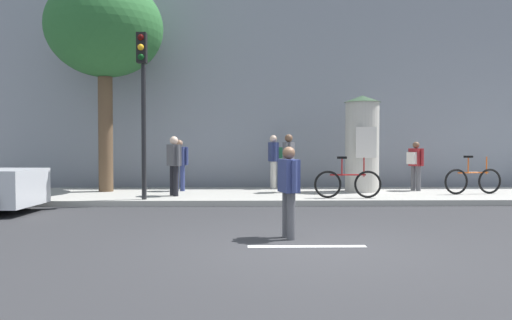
{
  "coord_description": "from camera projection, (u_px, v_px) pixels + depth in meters",
  "views": [
    {
      "loc": [
        -0.93,
        -7.65,
        1.54
      ],
      "look_at": [
        -0.73,
        2.0,
        1.26
      ],
      "focal_mm": 35.7,
      "sensor_mm": 36.0,
      "label": 1
    }
  ],
  "objects": [
    {
      "name": "ground_plane",
      "position": [
        307.0,
        247.0,
        7.71
      ],
      "size": [
        80.0,
        80.0,
        0.0
      ],
      "primitive_type": "plane",
      "color": "#2B2B2D"
    },
    {
      "name": "sidewalk_curb",
      "position": [
        278.0,
        196.0,
        14.7
      ],
      "size": [
        36.0,
        4.0,
        0.15
      ],
      "primitive_type": "cube",
      "color": "#9E9B93",
      "rests_on": "ground_plane"
    },
    {
      "name": "lane_markings",
      "position": [
        307.0,
        246.0,
        7.71
      ],
      "size": [
        25.8,
        0.16,
        0.01
      ],
      "color": "silver",
      "rests_on": "ground_plane"
    },
    {
      "name": "building_backdrop",
      "position": [
        270.0,
        75.0,
        19.57
      ],
      "size": [
        36.0,
        5.0,
        8.44
      ],
      "primitive_type": "cube",
      "color": "gray",
      "rests_on": "ground_plane"
    },
    {
      "name": "traffic_light",
      "position": [
        143.0,
        88.0,
        12.78
      ],
      "size": [
        0.24,
        0.45,
        4.19
      ],
      "color": "black",
      "rests_on": "sidewalk_curb"
    },
    {
      "name": "poster_column",
      "position": [
        362.0,
        143.0,
        15.14
      ],
      "size": [
        1.09,
        1.09,
        2.86
      ],
      "color": "#B2ADA3",
      "rests_on": "sidewalk_curb"
    },
    {
      "name": "street_tree",
      "position": [
        105.0,
        30.0,
        15.07
      ],
      "size": [
        3.43,
        3.43,
        6.33
      ],
      "color": "brown",
      "rests_on": "sidewalk_curb"
    },
    {
      "name": "pedestrian_in_dark_shirt",
      "position": [
        289.0,
        185.0,
        8.34
      ],
      "size": [
        0.35,
        0.6,
        1.51
      ],
      "color": "#4C4C51",
      "rests_on": "ground_plane"
    },
    {
      "name": "pedestrian_with_backpack",
      "position": [
        174.0,
        161.0,
        13.85
      ],
      "size": [
        0.45,
        0.57,
        1.63
      ],
      "color": "black",
      "rests_on": "sidewalk_curb"
    },
    {
      "name": "pedestrian_near_pole",
      "position": [
        274.0,
        157.0,
        16.22
      ],
      "size": [
        0.45,
        0.56,
        1.71
      ],
      "color": "silver",
      "rests_on": "sidewalk_curb"
    },
    {
      "name": "pedestrian_in_red_top",
      "position": [
        289.0,
        158.0,
        14.88
      ],
      "size": [
        0.39,
        0.6,
        1.7
      ],
      "color": "#B78C33",
      "rests_on": "sidewalk_curb"
    },
    {
      "name": "pedestrian_tallest",
      "position": [
        415.0,
        162.0,
        15.41
      ],
      "size": [
        0.5,
        0.51,
        1.49
      ],
      "color": "#4C4C51",
      "rests_on": "sidewalk_curb"
    },
    {
      "name": "pedestrian_in_light_jacket",
      "position": [
        179.0,
        161.0,
        15.32
      ],
      "size": [
        0.56,
        0.49,
        1.55
      ],
      "color": "navy",
      "rests_on": "sidewalk_curb"
    },
    {
      "name": "bicycle_leaning",
      "position": [
        473.0,
        180.0,
        14.35
      ],
      "size": [
        1.75,
        0.36,
        1.09
      ],
      "color": "black",
      "rests_on": "sidewalk_curb"
    },
    {
      "name": "bicycle_upright",
      "position": [
        348.0,
        183.0,
        13.29
      ],
      "size": [
        1.77,
        0.1,
        1.09
      ],
      "color": "black",
      "rests_on": "sidewalk_curb"
    }
  ]
}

